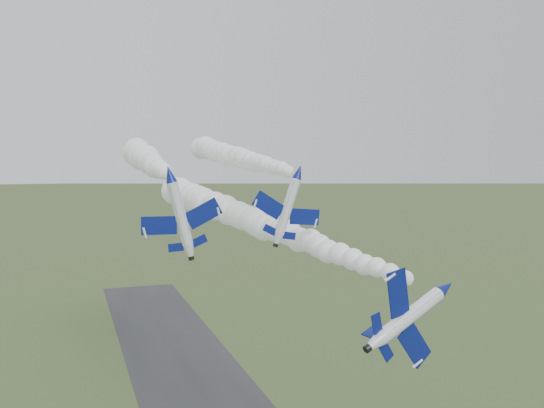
{
  "coord_description": "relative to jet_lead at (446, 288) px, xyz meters",
  "views": [
    {
      "loc": [
        -24.11,
        -56.46,
        46.69
      ],
      "look_at": [
        1.53,
        17.88,
        40.33
      ],
      "focal_mm": 40.0,
      "sensor_mm": 36.0,
      "label": 1
    }
  ],
  "objects": [
    {
      "name": "jet_lead",
      "position": [
        0.0,
        0.0,
        0.0
      ],
      "size": [
        5.26,
        13.02,
        9.97
      ],
      "rotation": [
        0.0,
        1.17,
        0.24
      ],
      "color": "white"
    },
    {
      "name": "smoke_trail_jet_lead",
      "position": [
        -8.44,
        40.28,
        3.16
      ],
      "size": [
        23.74,
        75.78,
        5.9
      ],
      "primitive_type": null,
      "rotation": [
        0.0,
        0.0,
        0.24
      ],
      "color": "white"
    },
    {
      "name": "jet_pair_left",
      "position": [
        -25.09,
        22.54,
        11.59
      ],
      "size": [
        10.06,
        12.4,
        3.68
      ],
      "rotation": [
        0.0,
        -0.24,
        -0.04
      ],
      "color": "white"
    },
    {
      "name": "smoke_trail_jet_pair_left",
      "position": [
        -23.81,
        53.85,
        13.05
      ],
      "size": [
        7.97,
        57.46,
        5.62
      ],
      "primitive_type": null,
      "rotation": [
        0.0,
        0.0,
        -0.04
      ],
      "color": "white"
    },
    {
      "name": "jet_pair_right",
      "position": [
        -7.76,
        22.44,
        11.69
      ],
      "size": [
        9.15,
        11.54,
        3.76
      ],
      "rotation": [
        0.0,
        0.32,
        -0.04
      ],
      "color": "white"
    },
    {
      "name": "smoke_trail_jet_pair_right",
      "position": [
        -6.54,
        60.83,
        13.81
      ],
      "size": [
        7.63,
        71.72,
        5.01
      ],
      "primitive_type": null,
      "rotation": [
        0.0,
        0.0,
        -0.04
      ],
      "color": "white"
    }
  ]
}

